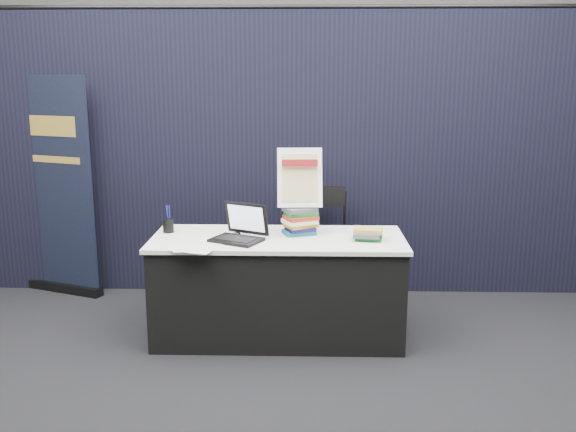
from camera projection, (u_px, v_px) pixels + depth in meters
The scene contains 15 objects.
floor at pixel (275, 369), 4.19m from camera, with size 8.00×8.00×0.00m, color black.
wall_back at pixel (290, 85), 7.71m from camera, with size 8.00×0.02×3.50m, color #B3B0A9.
drape_partition at pixel (283, 156), 5.49m from camera, with size 6.00×0.08×2.40m, color black.
display_table at pixel (278, 287), 4.65m from camera, with size 1.80×0.75×0.75m.
laptop at pixel (237, 232), 4.48m from camera, with size 0.40×0.40×0.25m.
mouse at pixel (236, 235), 4.58m from camera, with size 0.06×0.10×0.03m, color black.
brochure_left at pixel (197, 247), 4.30m from camera, with size 0.31×0.22×0.00m, color silver.
brochure_mid at pixel (194, 249), 4.25m from camera, with size 0.27×0.19×0.00m, color white.
brochure_right at pixel (224, 241), 4.47m from camera, with size 0.30×0.21×0.00m, color white.
pen_cup at pixel (168, 226), 4.69m from camera, with size 0.08×0.08×0.10m, color black.
book_stack_tall at pixel (300, 221), 4.62m from camera, with size 0.25×0.23×0.20m.
book_stack_short at pixel (367, 234), 4.49m from camera, with size 0.21×0.18×0.08m.
info_sign at pixel (300, 178), 4.59m from camera, with size 0.33×0.16×0.44m.
pullup_banner at pixel (57, 199), 5.52m from camera, with size 0.78×0.38×1.88m.
stacking_chair at pixel (319, 242), 5.21m from camera, with size 0.47×0.47×0.98m.
Camera 1 is at (0.19, -3.87, 1.89)m, focal length 40.00 mm.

